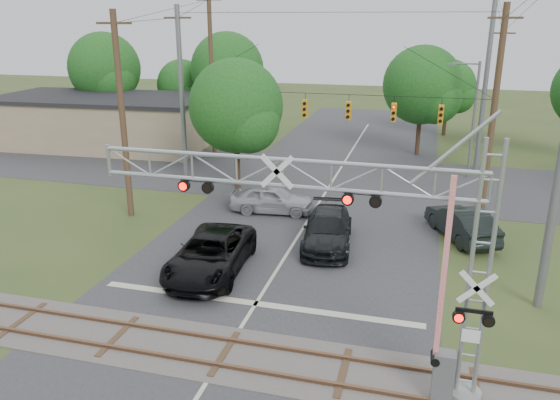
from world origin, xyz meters
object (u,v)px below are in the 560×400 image
(pickup_black, at_px, (211,254))
(sedan_silver, at_px, (272,199))
(crossing_gantry, at_px, (355,237))
(commercial_building, at_px, (104,121))
(streetlight, at_px, (472,114))
(car_dark, at_px, (328,230))
(traffic_signal_span, at_px, (342,106))

(pickup_black, xyz_separation_m, sedan_silver, (0.44, 8.25, -0.05))
(crossing_gantry, distance_m, commercial_building, 37.59)
(sedan_silver, xyz_separation_m, streetlight, (11.18, 10.60, 3.65))
(sedan_silver, bearing_deg, pickup_black, 171.98)
(commercial_building, bearing_deg, sedan_silver, -37.44)
(car_dark, bearing_deg, commercial_building, 136.84)
(pickup_black, bearing_deg, sedan_silver, 83.16)
(traffic_signal_span, relative_size, sedan_silver, 4.05)
(crossing_gantry, bearing_deg, streetlight, 79.45)
(commercial_building, xyz_separation_m, streetlight, (30.15, -2.53, 2.30))
(pickup_black, bearing_deg, traffic_signal_span, 69.58)
(car_dark, bearing_deg, sedan_silver, 128.68)
(pickup_black, xyz_separation_m, car_dark, (4.41, 4.30, -0.05))
(pickup_black, distance_m, sedan_silver, 8.26)
(traffic_signal_span, xyz_separation_m, car_dark, (0.74, -7.97, -4.87))
(crossing_gantry, distance_m, streetlight, 25.38)
(traffic_signal_span, height_order, pickup_black, traffic_signal_span)
(crossing_gantry, distance_m, traffic_signal_span, 18.68)
(pickup_black, bearing_deg, car_dark, 40.52)
(commercial_building, bearing_deg, traffic_signal_span, -25.06)
(traffic_signal_span, distance_m, car_dark, 9.37)
(car_dark, bearing_deg, crossing_gantry, -82.63)
(car_dark, xyz_separation_m, streetlight, (7.21, 14.55, 3.64))
(car_dark, height_order, sedan_silver, car_dark)
(crossing_gantry, bearing_deg, traffic_signal_span, 100.19)
(traffic_signal_span, bearing_deg, streetlight, 39.61)
(traffic_signal_span, distance_m, sedan_silver, 7.10)
(crossing_gantry, relative_size, sedan_silver, 2.43)
(crossing_gantry, relative_size, car_dark, 2.06)
(crossing_gantry, relative_size, streetlight, 1.46)
(pickup_black, height_order, commercial_building, commercial_building)
(car_dark, height_order, commercial_building, commercial_building)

